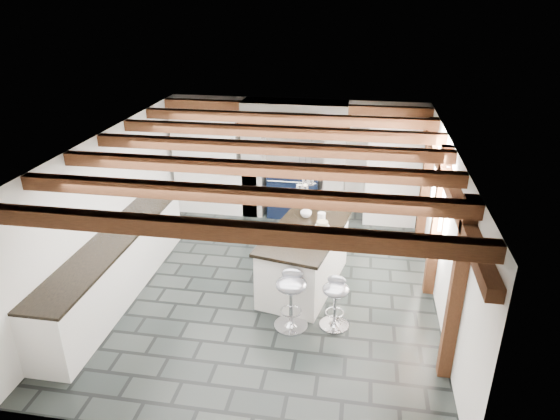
% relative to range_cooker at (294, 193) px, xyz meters
% --- Properties ---
extents(ground, '(6.00, 6.00, 0.00)m').
position_rel_range_cooker_xyz_m(ground, '(0.00, -2.68, -0.47)').
color(ground, black).
rests_on(ground, ground).
extents(room_shell, '(6.00, 6.03, 6.00)m').
position_rel_range_cooker_xyz_m(room_shell, '(-0.61, -1.26, 0.60)').
color(room_shell, white).
rests_on(room_shell, ground).
extents(range_cooker, '(1.00, 0.63, 0.99)m').
position_rel_range_cooker_xyz_m(range_cooker, '(0.00, 0.00, 0.00)').
color(range_cooker, black).
rests_on(range_cooker, ground).
extents(kitchen_island, '(1.33, 2.03, 1.23)m').
position_rel_range_cooker_xyz_m(kitchen_island, '(0.53, -2.60, 0.01)').
color(kitchen_island, white).
rests_on(kitchen_island, ground).
extents(bar_stool_near, '(0.41, 0.41, 0.75)m').
position_rel_range_cooker_xyz_m(bar_stool_near, '(1.07, -3.56, -0.00)').
color(bar_stool_near, silver).
rests_on(bar_stool_near, ground).
extents(bar_stool_far, '(0.46, 0.46, 0.86)m').
position_rel_range_cooker_xyz_m(bar_stool_far, '(0.48, -3.67, 0.07)').
color(bar_stool_far, silver).
rests_on(bar_stool_far, ground).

